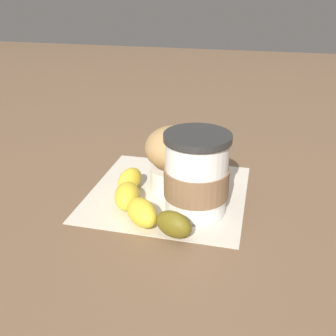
% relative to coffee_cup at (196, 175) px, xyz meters
% --- Properties ---
extents(ground_plane, '(3.00, 3.00, 0.00)m').
position_rel_coffee_cup_xyz_m(ground_plane, '(0.05, -0.04, -0.06)').
color(ground_plane, brown).
extents(paper_napkin, '(0.25, 0.25, 0.00)m').
position_rel_coffee_cup_xyz_m(paper_napkin, '(0.05, -0.04, -0.06)').
color(paper_napkin, beige).
rests_on(paper_napkin, ground_plane).
extents(coffee_cup, '(0.10, 0.10, 0.12)m').
position_rel_coffee_cup_xyz_m(coffee_cup, '(0.00, 0.00, 0.00)').
color(coffee_cup, white).
rests_on(coffee_cup, paper_napkin).
extents(muffin, '(0.09, 0.09, 0.11)m').
position_rel_coffee_cup_xyz_m(muffin, '(0.05, -0.05, 0.00)').
color(muffin, white).
rests_on(muffin, paper_napkin).
extents(banana, '(0.15, 0.16, 0.04)m').
position_rel_coffee_cup_xyz_m(banana, '(0.08, 0.03, -0.04)').
color(banana, yellow).
rests_on(banana, paper_napkin).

